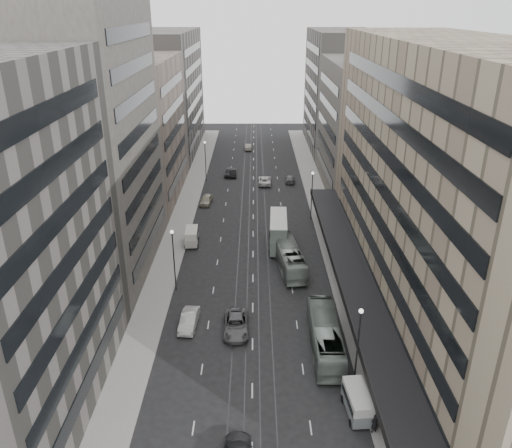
{
  "coord_description": "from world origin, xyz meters",
  "views": [
    {
      "loc": [
        0.25,
        -42.42,
        32.91
      ],
      "look_at": [
        0.42,
        17.45,
        6.75
      ],
      "focal_mm": 35.0,
      "sensor_mm": 36.0,
      "label": 1
    }
  ],
  "objects_px": {
    "pedestrian": "(374,424)",
    "bus_far": "(289,257)",
    "panel_van": "(192,236)",
    "bus_near": "(325,336)",
    "vw_microbus": "(357,401)",
    "sedan_1": "(189,320)",
    "sedan_2": "(236,325)",
    "double_decker": "(278,231)"
  },
  "relations": [
    {
      "from": "pedestrian",
      "to": "bus_far",
      "type": "bearing_deg",
      "value": -103.34
    },
    {
      "from": "panel_van",
      "to": "pedestrian",
      "type": "height_order",
      "value": "panel_van"
    },
    {
      "from": "bus_near",
      "to": "pedestrian",
      "type": "height_order",
      "value": "bus_near"
    },
    {
      "from": "bus_near",
      "to": "vw_microbus",
      "type": "xyz_separation_m",
      "value": [
        1.68,
        -8.95,
        -0.35
      ]
    },
    {
      "from": "vw_microbus",
      "to": "panel_van",
      "type": "distance_m",
      "value": 38.67
    },
    {
      "from": "vw_microbus",
      "to": "sedan_1",
      "type": "bearing_deg",
      "value": 136.77
    },
    {
      "from": "bus_far",
      "to": "pedestrian",
      "type": "bearing_deg",
      "value": 93.0
    },
    {
      "from": "bus_near",
      "to": "sedan_1",
      "type": "distance_m",
      "value": 15.23
    },
    {
      "from": "bus_near",
      "to": "sedan_1",
      "type": "height_order",
      "value": "bus_near"
    },
    {
      "from": "bus_far",
      "to": "panel_van",
      "type": "distance_m",
      "value": 15.89
    },
    {
      "from": "sedan_2",
      "to": "pedestrian",
      "type": "relative_size",
      "value": 3.23
    },
    {
      "from": "double_decker",
      "to": "vw_microbus",
      "type": "xyz_separation_m",
      "value": [
        5.47,
        -33.18,
        -1.25
      ]
    },
    {
      "from": "bus_near",
      "to": "double_decker",
      "type": "height_order",
      "value": "double_decker"
    },
    {
      "from": "sedan_2",
      "to": "pedestrian",
      "type": "height_order",
      "value": "pedestrian"
    },
    {
      "from": "vw_microbus",
      "to": "sedan_2",
      "type": "xyz_separation_m",
      "value": [
        -11.02,
        12.16,
        -0.49
      ]
    },
    {
      "from": "bus_near",
      "to": "pedestrian",
      "type": "xyz_separation_m",
      "value": [
        2.68,
        -11.24,
        -0.6
      ]
    },
    {
      "from": "panel_van",
      "to": "pedestrian",
      "type": "bearing_deg",
      "value": -64.88
    },
    {
      "from": "panel_van",
      "to": "sedan_1",
      "type": "xyz_separation_m",
      "value": [
        2.09,
        -20.95,
        -0.57
      ]
    },
    {
      "from": "double_decker",
      "to": "pedestrian",
      "type": "relative_size",
      "value": 4.79
    },
    {
      "from": "bus_near",
      "to": "panel_van",
      "type": "distance_m",
      "value": 30.13
    },
    {
      "from": "vw_microbus",
      "to": "sedan_2",
      "type": "bearing_deg",
      "value": 127.65
    },
    {
      "from": "double_decker",
      "to": "bus_near",
      "type": "bearing_deg",
      "value": -78.69
    },
    {
      "from": "panel_van",
      "to": "pedestrian",
      "type": "distance_m",
      "value": 41.17
    },
    {
      "from": "sedan_1",
      "to": "sedan_2",
      "type": "xyz_separation_m",
      "value": [
        5.29,
        -0.9,
        0.01
      ]
    },
    {
      "from": "double_decker",
      "to": "sedan_1",
      "type": "distance_m",
      "value": 22.92
    },
    {
      "from": "bus_far",
      "to": "vw_microbus",
      "type": "bearing_deg",
      "value": 91.78
    },
    {
      "from": "sedan_1",
      "to": "sedan_2",
      "type": "distance_m",
      "value": 5.37
    },
    {
      "from": "panel_van",
      "to": "sedan_1",
      "type": "bearing_deg",
      "value": -87.31
    },
    {
      "from": "sedan_2",
      "to": "pedestrian",
      "type": "xyz_separation_m",
      "value": [
        12.02,
        -14.45,
        0.24
      ]
    },
    {
      "from": "vw_microbus",
      "to": "pedestrian",
      "type": "distance_m",
      "value": 2.52
    },
    {
      "from": "bus_near",
      "to": "bus_far",
      "type": "distance_m",
      "value": 17.96
    },
    {
      "from": "pedestrian",
      "to": "panel_van",
      "type": "bearing_deg",
      "value": -85.57
    },
    {
      "from": "bus_near",
      "to": "sedan_2",
      "type": "xyz_separation_m",
      "value": [
        -9.35,
        3.21,
        -0.84
      ]
    },
    {
      "from": "bus_near",
      "to": "sedan_2",
      "type": "distance_m",
      "value": 9.92
    },
    {
      "from": "double_decker",
      "to": "sedan_2",
      "type": "relative_size",
      "value": 1.48
    },
    {
      "from": "bus_near",
      "to": "sedan_1",
      "type": "bearing_deg",
      "value": -15.06
    },
    {
      "from": "double_decker",
      "to": "panel_van",
      "type": "relative_size",
      "value": 2.16
    },
    {
      "from": "bus_far",
      "to": "sedan_2",
      "type": "xyz_separation_m",
      "value": [
        -6.73,
        -14.55,
        -0.84
      ]
    },
    {
      "from": "double_decker",
      "to": "panel_van",
      "type": "distance_m",
      "value": 13.01
    },
    {
      "from": "sedan_2",
      "to": "pedestrian",
      "type": "distance_m",
      "value": 18.8
    },
    {
      "from": "panel_van",
      "to": "bus_far",
      "type": "bearing_deg",
      "value": -30.36
    },
    {
      "from": "vw_microbus",
      "to": "bus_far",
      "type": "bearing_deg",
      "value": 94.59
    }
  ]
}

